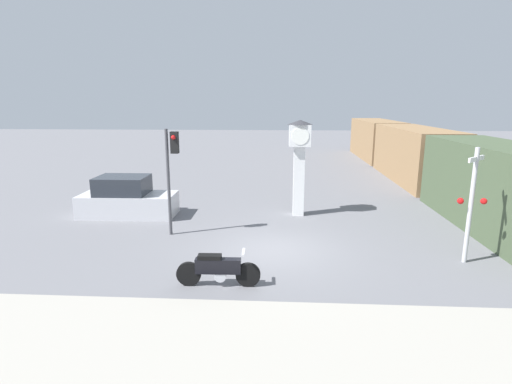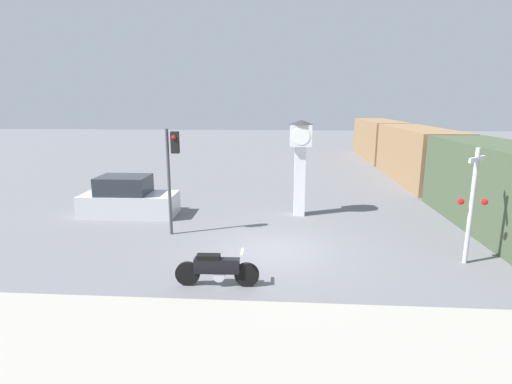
{
  "view_description": "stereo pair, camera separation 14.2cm",
  "coord_description": "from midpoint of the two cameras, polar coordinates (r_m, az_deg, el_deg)",
  "views": [
    {
      "loc": [
        0.17,
        -13.02,
        5.02
      ],
      "look_at": [
        -0.64,
        0.66,
        1.92
      ],
      "focal_mm": 28.0,
      "sensor_mm": 36.0,
      "label": 1
    },
    {
      "loc": [
        0.31,
        -13.01,
        5.02
      ],
      "look_at": [
        -0.64,
        0.66,
        1.92
      ],
      "focal_mm": 28.0,
      "sensor_mm": 36.0,
      "label": 2
    }
  ],
  "objects": [
    {
      "name": "ground_plane",
      "position": [
        13.95,
        2.19,
        -8.36
      ],
      "size": [
        120.0,
        120.0,
        0.0
      ],
      "primitive_type": "plane",
      "color": "slate"
    },
    {
      "name": "motorcycle",
      "position": [
        11.3,
        -5.82,
        -10.91
      ],
      "size": [
        2.35,
        0.51,
        1.03
      ],
      "rotation": [
        0.0,
        0.0,
        0.03
      ],
      "color": "black",
      "rests_on": "ground_plane"
    },
    {
      "name": "clock_tower",
      "position": [
        17.74,
        5.98,
        5.6
      ],
      "size": [
        1.11,
        1.11,
        4.26
      ],
      "color": "white",
      "rests_on": "ground_plane"
    },
    {
      "name": "freight_train",
      "position": [
        27.87,
        21.57,
        5.02
      ],
      "size": [
        2.8,
        31.4,
        3.4
      ],
      "color": "#425138",
      "rests_on": "ground_plane"
    },
    {
      "name": "traffic_light",
      "position": [
        15.24,
        -12.25,
        4.07
      ],
      "size": [
        0.5,
        0.35,
        4.06
      ],
      "color": "#47474C",
      "rests_on": "ground_plane"
    },
    {
      "name": "railroad_crossing_signal",
      "position": [
        14.02,
        28.16,
        -1.16
      ],
      "size": [
        0.9,
        0.82,
        3.69
      ],
      "color": "#B7B7BC",
      "rests_on": "ground_plane"
    },
    {
      "name": "parked_car",
      "position": [
        18.83,
        -18.18,
        -1.0
      ],
      "size": [
        4.22,
        1.86,
        1.8
      ],
      "rotation": [
        0.0,
        0.0,
        0.01
      ],
      "color": "silver",
      "rests_on": "ground_plane"
    }
  ]
}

